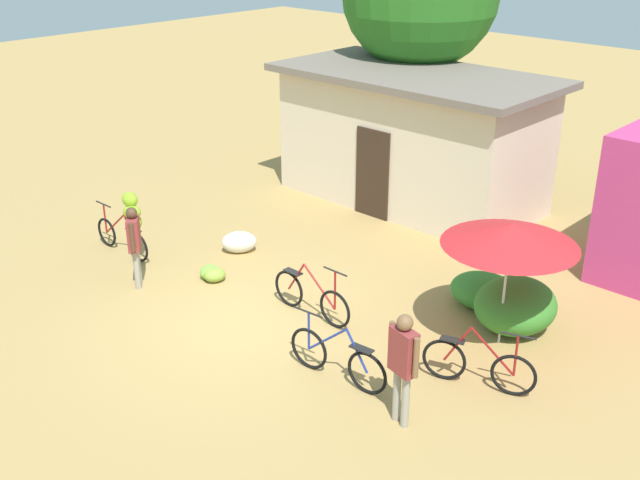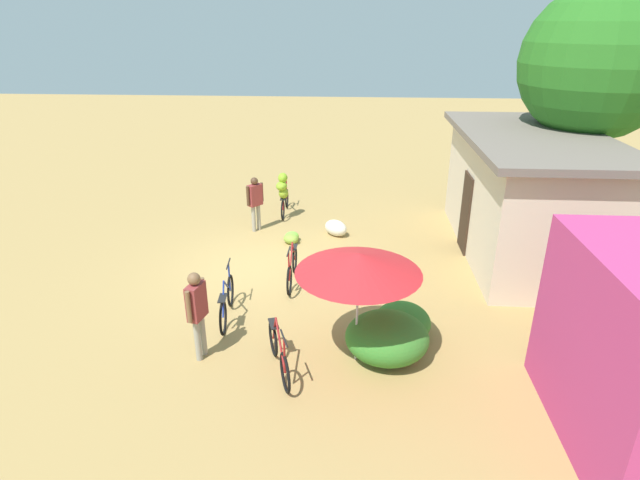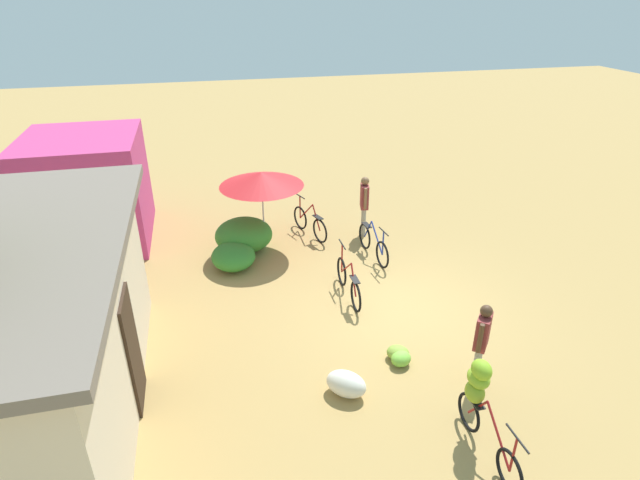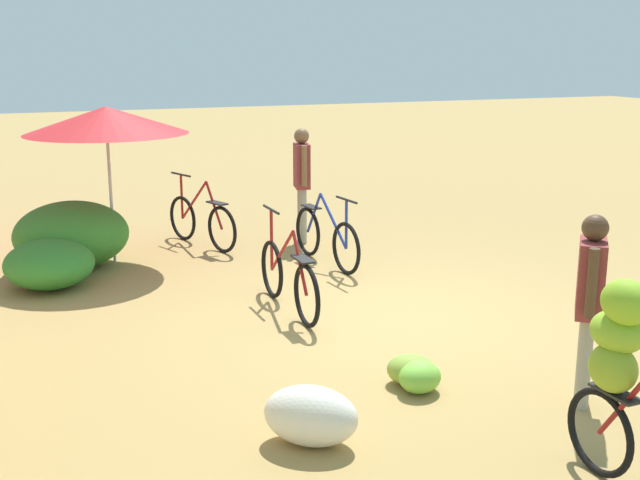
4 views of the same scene
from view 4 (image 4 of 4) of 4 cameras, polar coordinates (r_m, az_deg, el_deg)
The scene contains 12 objects.
ground_plane at distance 8.46m, azimuth 4.95°, elevation -5.68°, with size 60.00×60.00×0.00m, color #A9874D.
hedge_bush_front_left at distance 10.01m, azimuth -18.87°, elevation -1.63°, with size 1.22×1.06×0.56m, color #34822C.
hedge_bush_front_right at distance 10.76m, azimuth -17.41°, elevation 0.36°, with size 1.30×1.46×0.87m, color #367E2B.
market_umbrella at distance 10.65m, azimuth -15.11°, elevation 8.31°, with size 2.10×2.10×2.06m.
bicycle_leftmost at distance 5.40m, azimuth 21.50°, elevation -8.96°, with size 1.69×0.39×1.40m.
bicycle_near_pile at distance 8.59m, azimuth -2.30°, elevation -2.79°, with size 1.74×0.14×1.04m.
bicycle_center_loaded at distance 10.42m, azimuth 0.45°, elevation 0.19°, with size 1.73×0.24×0.97m.
bicycle_by_shop at distance 11.52m, azimuth -8.51°, elevation 1.33°, with size 1.59×0.61×1.00m.
banana_pile_on_ground at distance 6.82m, azimuth 6.85°, elevation -9.47°, with size 0.63×0.53×0.26m.
produce_sack at distance 5.85m, azimuth -0.67°, elevation -12.50°, with size 0.70×0.44×0.44m, color silver.
person_vendor at distance 6.54m, azimuth 18.82°, elevation -3.51°, with size 0.46×0.41×1.56m.
person_bystander at distance 11.53m, azimuth -1.32°, elevation 4.83°, with size 0.57×0.28×1.67m.
Camera 4 is at (-7.08, 3.70, 2.80)m, focal length 44.56 mm.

